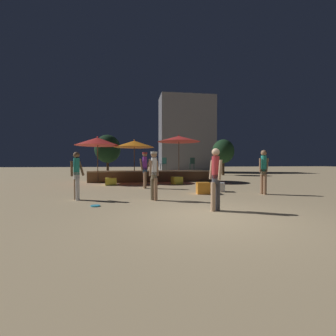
# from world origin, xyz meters

# --- Properties ---
(ground_plane) EXTENTS (120.00, 120.00, 0.00)m
(ground_plane) POSITION_xyz_m (0.00, 0.00, 0.00)
(ground_plane) COLOR tan
(wooden_deck) EXTENTS (8.33, 2.91, 0.76)m
(wooden_deck) POSITION_xyz_m (-0.60, 11.01, 0.34)
(wooden_deck) COLOR brown
(wooden_deck) RESTS_ON ground
(patio_umbrella_0) EXTENTS (2.94, 2.94, 3.21)m
(patio_umbrella_0) POSITION_xyz_m (1.25, 9.93, 2.92)
(patio_umbrella_0) COLOR brown
(patio_umbrella_0) RESTS_ON ground
(patio_umbrella_1) EXTENTS (2.79, 2.79, 2.97)m
(patio_umbrella_1) POSITION_xyz_m (-4.07, 9.48, 2.63)
(patio_umbrella_1) COLOR brown
(patio_umbrella_1) RESTS_ON ground
(patio_umbrella_2) EXTENTS (2.61, 2.61, 2.81)m
(patio_umbrella_2) POSITION_xyz_m (-1.78, 9.61, 2.51)
(patio_umbrella_2) COLOR brown
(patio_umbrella_2) RESTS_ON ground
(cube_seat_0) EXTENTS (0.54, 0.54, 0.40)m
(cube_seat_0) POSITION_xyz_m (1.99, 4.37, 0.20)
(cube_seat_0) COLOR white
(cube_seat_0) RESTS_ON ground
(cube_seat_1) EXTENTS (0.69, 0.69, 0.42)m
(cube_seat_1) POSITION_xyz_m (-3.12, 8.03, 0.21)
(cube_seat_1) COLOR yellow
(cube_seat_1) RESTS_ON ground
(cube_seat_2) EXTENTS (0.68, 0.68, 0.46)m
(cube_seat_2) POSITION_xyz_m (0.75, 8.00, 0.23)
(cube_seat_2) COLOR yellow
(cube_seat_2) RESTS_ON ground
(cube_seat_3) EXTENTS (0.58, 0.58, 0.47)m
(cube_seat_3) POSITION_xyz_m (1.07, 3.82, 0.24)
(cube_seat_3) COLOR orange
(cube_seat_3) RESTS_ON ground
(person_0) EXTENTS (0.28, 0.46, 1.69)m
(person_0) POSITION_xyz_m (0.39, 0.57, 0.91)
(person_0) COLOR #3F3F47
(person_0) RESTS_ON ground
(person_1) EXTENTS (0.40, 0.35, 1.69)m
(person_1) POSITION_xyz_m (-1.11, 2.51, 0.95)
(person_1) COLOR #72664C
(person_1) RESTS_ON ground
(person_2) EXTENTS (0.48, 0.30, 1.82)m
(person_2) POSITION_xyz_m (3.47, 3.29, 1.01)
(person_2) COLOR #997051
(person_2) RESTS_ON ground
(person_3) EXTENTS (0.45, 0.33, 1.68)m
(person_3) POSITION_xyz_m (-3.77, 2.97, 0.90)
(person_3) COLOR white
(person_3) RESTS_ON ground
(person_4) EXTENTS (0.56, 0.31, 1.83)m
(person_4) POSITION_xyz_m (-1.26, 6.15, 1.05)
(person_4) COLOR #997051
(person_4) RESTS_ON ground
(bistro_chair_0) EXTENTS (0.48, 0.48, 0.90)m
(bistro_chair_0) POSITION_xyz_m (-0.08, 11.89, 1.31)
(bistro_chair_0) COLOR #47474C
(bistro_chair_0) RESTS_ON wooden_deck
(bistro_chair_1) EXTENTS (0.48, 0.48, 0.90)m
(bistro_chair_1) POSITION_xyz_m (0.30, 10.63, 1.31)
(bistro_chair_1) COLOR #1E4C47
(bistro_chair_1) RESTS_ON wooden_deck
(bistro_chair_2) EXTENTS (0.40, 0.40, 0.90)m
(bistro_chair_2) POSITION_xyz_m (2.54, 11.20, 1.31)
(bistro_chair_2) COLOR #1E4C47
(bistro_chair_2) RESTS_ON wooden_deck
(frisbee_disc) EXTENTS (0.28, 0.28, 0.03)m
(frisbee_disc) POSITION_xyz_m (-2.94, 1.69, 0.02)
(frisbee_disc) COLOR #33B2D8
(frisbee_disc) RESTS_ON ground
(background_tree_0) EXTENTS (2.19, 2.19, 3.64)m
(background_tree_0) POSITION_xyz_m (7.16, 16.50, 2.42)
(background_tree_0) COLOR #3D2B1C
(background_tree_0) RESTS_ON ground
(background_tree_1) EXTENTS (2.96, 2.96, 4.51)m
(background_tree_1) POSITION_xyz_m (-4.84, 21.62, 2.87)
(background_tree_1) COLOR #3D2B1C
(background_tree_1) RESTS_ON ground
(distant_building) EXTENTS (7.22, 3.85, 10.14)m
(distant_building) POSITION_xyz_m (5.25, 24.67, 5.07)
(distant_building) COLOR gray
(distant_building) RESTS_ON ground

